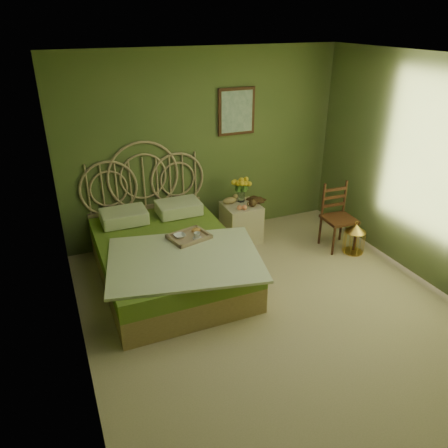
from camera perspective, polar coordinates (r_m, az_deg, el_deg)
name	(u,v)px	position (r m, az deg, el deg)	size (l,w,h in m)	color
floor	(280,316)	(4.87, 7.27, -11.86)	(4.50, 4.50, 0.00)	#C5AA8E
ceiling	(297,62)	(3.89, 9.51, 20.17)	(4.50, 4.50, 0.00)	silver
wall_back	(204,147)	(6.13, -2.60, 10.05)	(4.00, 4.00, 0.00)	#5D6A37
wall_left	(68,245)	(3.68, -19.68, -2.62)	(4.50, 4.50, 0.00)	#5D6A37
wall_right	(443,178)	(5.47, 26.68, 5.33)	(4.50, 4.50, 0.00)	#5D6A37
wall_art	(237,111)	(6.18, 1.65, 14.48)	(0.54, 0.04, 0.64)	#34180E
bed	(168,255)	(5.35, -7.36, -4.03)	(1.87, 2.36, 1.46)	tan
nightstand	(241,217)	(6.22, 2.25, 0.96)	(0.49, 0.49, 0.97)	beige
chair	(337,212)	(6.18, 14.48, 1.50)	(0.42, 0.42, 0.91)	#34180E
birdcage	(354,239)	(6.18, 16.66, -1.84)	(0.28, 0.28, 0.42)	gold
book_lower	(252,202)	(6.22, 3.71, 2.93)	(0.18, 0.24, 0.02)	#381E0F
book_upper	(252,200)	(6.21, 3.72, 3.08)	(0.16, 0.21, 0.02)	#472819
cereal_bowl	(180,236)	(5.21, -5.81, -1.55)	(0.14, 0.14, 0.03)	white
coffee_cup	(197,236)	(5.15, -3.54, -1.51)	(0.08, 0.08, 0.08)	white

